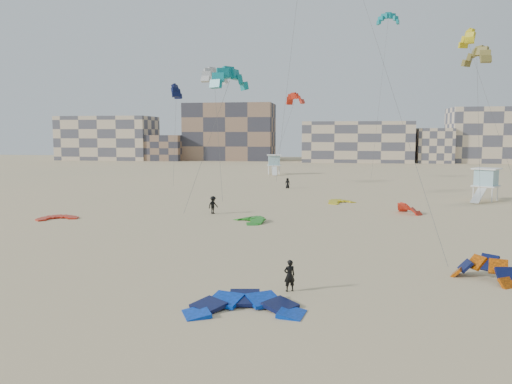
# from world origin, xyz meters

# --- Properties ---
(ground) EXTENTS (320.00, 320.00, 0.00)m
(ground) POSITION_xyz_m (0.00, 0.00, 0.00)
(ground) COLOR tan
(ground) RESTS_ON ground
(kite_ground_blue) EXTENTS (5.82, 6.04, 1.69)m
(kite_ground_blue) POSITION_xyz_m (-0.02, -2.13, 0.00)
(kite_ground_blue) COLOR #053CE8
(kite_ground_blue) RESTS_ON ground
(kite_ground_orange) EXTENTS (4.77, 4.78, 3.43)m
(kite_ground_orange) POSITION_xyz_m (12.47, 4.84, 0.00)
(kite_ground_orange) COLOR #FF6605
(kite_ground_orange) RESTS_ON ground
(kite_ground_red) EXTENTS (4.77, 4.85, 0.62)m
(kite_ground_red) POSITION_xyz_m (-22.74, 20.02, 0.00)
(kite_ground_red) COLOR red
(kite_ground_red) RESTS_ON ground
(kite_ground_green) EXTENTS (5.17, 5.10, 1.55)m
(kite_ground_green) POSITION_xyz_m (-3.90, 21.44, 0.00)
(kite_ground_green) COLOR #1E811F
(kite_ground_green) RESTS_ON ground
(kite_ground_red_far) EXTENTS (4.19, 4.15, 3.12)m
(kite_ground_red_far) POSITION_xyz_m (11.69, 29.04, 0.00)
(kite_ground_red_far) COLOR red
(kite_ground_red_far) RESTS_ON ground
(kite_ground_yellow) EXTENTS (4.91, 4.92, 1.11)m
(kite_ground_yellow) POSITION_xyz_m (4.71, 36.14, 0.00)
(kite_ground_yellow) COLOR gold
(kite_ground_yellow) RESTS_ON ground
(kitesurfer_main) EXTENTS (0.73, 0.64, 1.70)m
(kitesurfer_main) POSITION_xyz_m (1.79, 1.11, 0.85)
(kitesurfer_main) COLOR black
(kitesurfer_main) RESTS_ON ground
(kitesurfer_c) EXTENTS (1.25, 1.37, 1.84)m
(kitesurfer_c) POSITION_xyz_m (-8.48, 25.62, 0.92)
(kitesurfer_c) COLOR black
(kitesurfer_c) RESTS_ON ground
(kitesurfer_e) EXTENTS (0.86, 0.64, 1.59)m
(kitesurfer_e) POSITION_xyz_m (-3.25, 51.54, 0.80)
(kitesurfer_e) COLOR black
(kitesurfer_e) RESTS_ON ground
(kite_fly_teal_a) EXTENTS (6.12, 8.13, 13.93)m
(kite_fly_teal_a) POSITION_xyz_m (-6.40, 24.55, 13.48)
(kite_fly_teal_a) COLOR teal
(kite_fly_teal_a) RESTS_ON ground
(kite_fly_grey) EXTENTS (5.54, 11.09, 15.77)m
(kite_fly_grey) POSITION_xyz_m (-10.86, 36.22, 15.19)
(kite_fly_grey) COLOR silver
(kite_fly_grey) RESTS_ON ground
(kite_fly_olive) EXTENTS (4.82, 4.77, 16.72)m
(kite_fly_olive) POSITION_xyz_m (18.62, 32.80, 16.31)
(kite_fly_olive) COLOR olive
(kite_fly_olive) RESTS_ON ground
(kite_fly_yellow) EXTENTS (10.31, 4.42, 22.00)m
(kite_fly_yellow) POSITION_xyz_m (21.85, 51.01, 21.39)
(kite_fly_yellow) COLOR gold
(kite_fly_yellow) RESTS_ON ground
(kite_fly_navy) EXTENTS (4.73, 8.61, 15.03)m
(kite_fly_navy) POSITION_xyz_m (-20.24, 50.07, 14.57)
(kite_fly_navy) COLOR #0A1240
(kite_fly_navy) RESTS_ON ground
(kite_fly_teal_b) EXTENTS (4.01, 4.74, 26.50)m
(kite_fly_teal_b) POSITION_xyz_m (11.89, 60.36, 26.46)
(kite_fly_teal_b) COLOR teal
(kite_fly_teal_b) RESTS_ON ground
(kite_fly_red) EXTENTS (6.49, 8.54, 14.89)m
(kite_fly_red) POSITION_xyz_m (-3.28, 64.44, 14.28)
(kite_fly_red) COLOR red
(kite_fly_red) RESTS_ON ground
(lifeguard_tower_near) EXTENTS (3.99, 6.14, 4.08)m
(lifeguard_tower_near) POSITION_xyz_m (22.53, 41.05, 2.02)
(lifeguard_tower_near) COLOR white
(lifeguard_tower_near) RESTS_ON ground
(lifeguard_tower_far) EXTENTS (3.34, 5.85, 4.10)m
(lifeguard_tower_far) POSITION_xyz_m (-8.63, 77.79, 2.03)
(lifeguard_tower_far) COLOR white
(lifeguard_tower_far) RESTS_ON ground
(condo_west_a) EXTENTS (30.00, 15.00, 14.00)m
(condo_west_a) POSITION_xyz_m (-70.00, 130.00, 7.00)
(condo_west_a) COLOR beige
(condo_west_a) RESTS_ON ground
(condo_west_b) EXTENTS (28.00, 14.00, 18.00)m
(condo_west_b) POSITION_xyz_m (-30.00, 134.00, 9.00)
(condo_west_b) COLOR #876751
(condo_west_b) RESTS_ON ground
(condo_mid) EXTENTS (32.00, 16.00, 12.00)m
(condo_mid) POSITION_xyz_m (10.00, 130.00, 6.00)
(condo_mid) COLOR beige
(condo_mid) RESTS_ON ground
(condo_east) EXTENTS (26.00, 14.00, 16.00)m
(condo_east) POSITION_xyz_m (50.00, 132.00, 8.00)
(condo_east) COLOR beige
(condo_east) RESTS_ON ground
(condo_fill_left) EXTENTS (12.00, 10.00, 8.00)m
(condo_fill_left) POSITION_xyz_m (-50.00, 128.00, 4.00)
(condo_fill_left) COLOR #876751
(condo_fill_left) RESTS_ON ground
(condo_fill_right) EXTENTS (10.00, 10.00, 10.00)m
(condo_fill_right) POSITION_xyz_m (32.00, 128.00, 5.00)
(condo_fill_right) COLOR beige
(condo_fill_right) RESTS_ON ground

